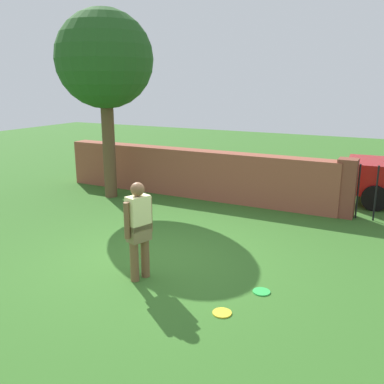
{
  "coord_description": "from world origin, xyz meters",
  "views": [
    {
      "loc": [
        3.76,
        -6.0,
        3.13
      ],
      "look_at": [
        0.06,
        1.21,
        1.0
      ],
      "focal_mm": 39.47,
      "sensor_mm": 36.0,
      "label": 1
    }
  ],
  "objects_px": {
    "frisbee_yellow": "(222,313)",
    "tree": "(105,61)",
    "frisbee_green": "(261,292)",
    "person": "(139,227)"
  },
  "relations": [
    {
      "from": "tree",
      "to": "frisbee_green",
      "type": "bearing_deg",
      "value": -31.97
    },
    {
      "from": "tree",
      "to": "frisbee_green",
      "type": "height_order",
      "value": "tree"
    },
    {
      "from": "frisbee_yellow",
      "to": "frisbee_green",
      "type": "bearing_deg",
      "value": 70.59
    },
    {
      "from": "tree",
      "to": "person",
      "type": "height_order",
      "value": "tree"
    },
    {
      "from": "frisbee_yellow",
      "to": "tree",
      "type": "bearing_deg",
      "value": 140.64
    },
    {
      "from": "tree",
      "to": "frisbee_green",
      "type": "distance_m",
      "value": 7.46
    },
    {
      "from": "tree",
      "to": "frisbee_yellow",
      "type": "distance_m",
      "value": 7.68
    },
    {
      "from": "tree",
      "to": "person",
      "type": "distance_m",
      "value": 5.98
    },
    {
      "from": "person",
      "to": "frisbee_yellow",
      "type": "bearing_deg",
      "value": 94.73
    },
    {
      "from": "person",
      "to": "frisbee_green",
      "type": "height_order",
      "value": "person"
    }
  ]
}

